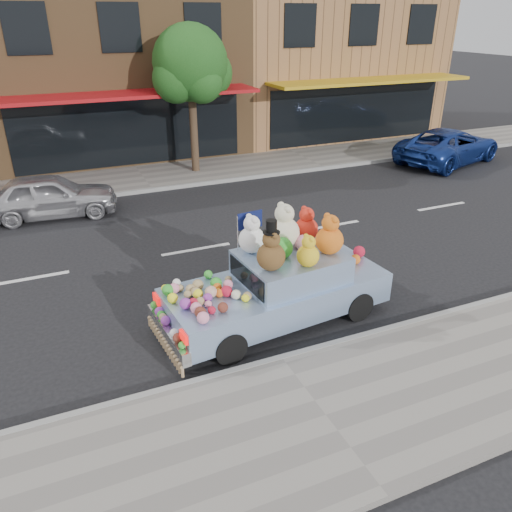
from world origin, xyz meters
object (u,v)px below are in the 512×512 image
car_silver (50,196)px  art_car (278,282)px  car_blue (449,146)px  street_tree (191,69)px

car_silver → art_car: bearing=-148.2°
car_silver → art_car: art_car is taller
car_blue → car_silver: bearing=73.3°
art_car → street_tree: bearing=76.2°
car_blue → art_car: 13.57m
street_tree → art_car: bearing=-98.2°
car_silver → art_car: size_ratio=0.81×
car_silver → car_blue: car_blue is taller
car_silver → car_blue: size_ratio=0.77×
street_tree → car_blue: bearing=-15.0°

